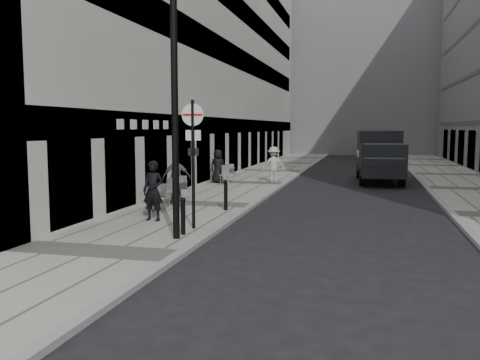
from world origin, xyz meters
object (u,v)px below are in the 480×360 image
Objects in this scene: sign_post at (193,147)px; panel_van at (379,153)px; cyclist at (372,165)px; walking_man at (153,191)px; lamppost at (175,90)px.

panel_van is (5.39, 15.29, -0.87)m from sign_post.
walking_man is at bearing -132.78° from cyclist.
panel_van reaches higher than cyclist.
cyclist is at bearing 76.06° from walking_man.
walking_man is 0.27× the size of lamppost.
sign_post reaches higher than cyclist.
walking_man is 16.05m from panel_van.
walking_man is 1.09× the size of cyclist.
panel_van is at bearing 70.69° from walking_man.
cyclist is at bearing 92.28° from panel_van.
cyclist is at bearing 71.37° from sign_post.
lamppost is (1.61, -2.21, 2.88)m from walking_man.
lamppost reaches higher than sign_post.
panel_van is 3.56× the size of cyclist.
walking_man is 19.04m from cyclist.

